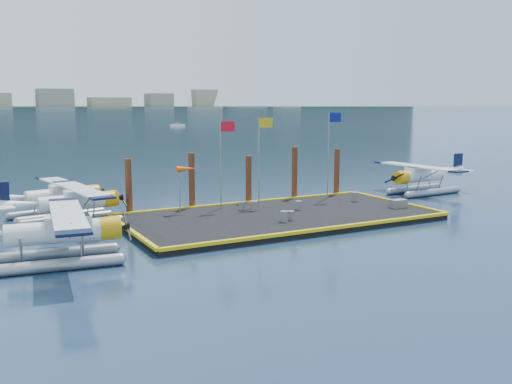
% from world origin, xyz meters
% --- Properties ---
extents(ground, '(4000.00, 4000.00, 0.00)m').
position_xyz_m(ground, '(0.00, 0.00, 0.00)').
color(ground, '#172A46').
rests_on(ground, ground).
extents(dock, '(20.00, 10.00, 0.40)m').
position_xyz_m(dock, '(0.00, 0.00, 0.20)').
color(dock, black).
rests_on(dock, ground).
extents(dock_bumpers, '(20.25, 10.25, 0.18)m').
position_xyz_m(dock_bumpers, '(0.00, 0.00, 0.49)').
color(dock_bumpers, gold).
rests_on(dock_bumpers, dock).
extents(far_backdrop, '(3050.00, 2050.00, 810.00)m').
position_xyz_m(far_backdrop, '(239.91, 1737.52, 9.45)').
color(far_backdrop, black).
rests_on(far_backdrop, ground).
extents(seaplane_a, '(8.46, 9.33, 3.30)m').
position_xyz_m(seaplane_a, '(-14.47, -4.00, 1.44)').
color(seaplane_a, gray).
rests_on(seaplane_a, ground).
extents(seaplane_b, '(7.92, 8.73, 3.09)m').
position_xyz_m(seaplane_b, '(-12.07, 4.71, 1.35)').
color(seaplane_b, gray).
rests_on(seaplane_b, ground).
extents(seaplane_c, '(7.92, 8.67, 3.07)m').
position_xyz_m(seaplane_c, '(-12.48, 7.87, 1.34)').
color(seaplane_c, gray).
rests_on(seaplane_c, ground).
extents(seaplane_d, '(8.28, 9.13, 3.24)m').
position_xyz_m(seaplane_d, '(15.92, 3.64, 1.41)').
color(seaplane_d, gray).
rests_on(seaplane_d, ground).
extents(drum_0, '(0.46, 0.46, 0.65)m').
position_xyz_m(drum_0, '(-0.91, 1.88, 0.73)').
color(drum_0, slate).
rests_on(drum_0, dock).
extents(drum_1, '(0.40, 0.40, 0.57)m').
position_xyz_m(drum_1, '(-0.30, -1.90, 0.68)').
color(drum_1, slate).
rests_on(drum_1, dock).
extents(drum_2, '(0.43, 0.43, 0.61)m').
position_xyz_m(drum_2, '(1.98, 0.81, 0.71)').
color(drum_2, slate).
rests_on(drum_2, dock).
extents(drum_3, '(0.47, 0.47, 0.66)m').
position_xyz_m(drum_3, '(-0.94, -2.15, 0.73)').
color(drum_3, slate).
rests_on(drum_3, dock).
extents(drum_4, '(0.48, 0.48, 0.68)m').
position_xyz_m(drum_4, '(7.52, 1.67, 0.74)').
color(drum_4, slate).
rests_on(drum_4, dock).
extents(drum_5, '(0.41, 0.41, 0.58)m').
position_xyz_m(drum_5, '(-1.51, 2.52, 0.69)').
color(drum_5, slate).
rests_on(drum_5, dock).
extents(crate, '(1.12, 0.75, 0.56)m').
position_xyz_m(crate, '(8.57, -1.78, 0.68)').
color(crate, slate).
rests_on(crate, dock).
extents(flagpole_red, '(1.14, 0.08, 6.00)m').
position_xyz_m(flagpole_red, '(-2.29, 3.80, 4.40)').
color(flagpole_red, gray).
rests_on(flagpole_red, dock).
extents(flagpole_yellow, '(1.14, 0.08, 6.20)m').
position_xyz_m(flagpole_yellow, '(0.70, 3.80, 4.51)').
color(flagpole_yellow, gray).
rests_on(flagpole_yellow, dock).
extents(flagpole_blue, '(1.14, 0.08, 6.50)m').
position_xyz_m(flagpole_blue, '(6.70, 3.80, 4.69)').
color(flagpole_blue, gray).
rests_on(flagpole_blue, dock).
extents(windsock, '(1.40, 0.44, 3.12)m').
position_xyz_m(windsock, '(-5.03, 3.80, 3.23)').
color(windsock, gray).
rests_on(windsock, dock).
extents(piling_0, '(0.44, 0.44, 4.00)m').
position_xyz_m(piling_0, '(-8.50, 5.40, 2.00)').
color(piling_0, '#422112').
rests_on(piling_0, ground).
extents(piling_1, '(0.44, 0.44, 4.20)m').
position_xyz_m(piling_1, '(-4.00, 5.40, 2.10)').
color(piling_1, '#422112').
rests_on(piling_1, ground).
extents(piling_2, '(0.44, 0.44, 3.80)m').
position_xyz_m(piling_2, '(0.50, 5.40, 1.90)').
color(piling_2, '#422112').
rests_on(piling_2, ground).
extents(piling_3, '(0.44, 0.44, 4.30)m').
position_xyz_m(piling_3, '(4.50, 5.40, 2.15)').
color(piling_3, '#422112').
rests_on(piling_3, ground).
extents(piling_4, '(0.44, 0.44, 4.00)m').
position_xyz_m(piling_4, '(8.50, 5.40, 2.00)').
color(piling_4, '#422112').
rests_on(piling_4, ground).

